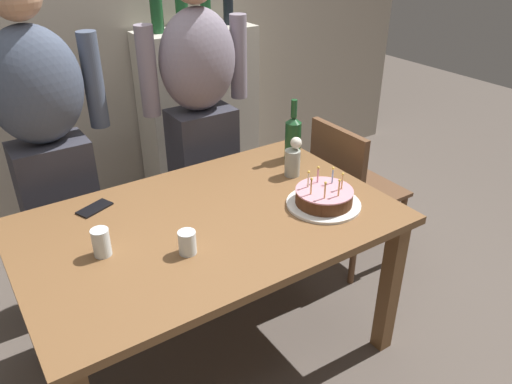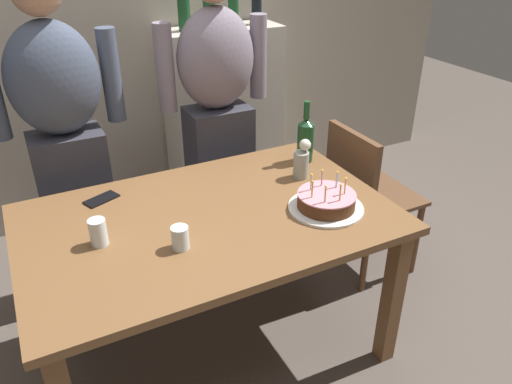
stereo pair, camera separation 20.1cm
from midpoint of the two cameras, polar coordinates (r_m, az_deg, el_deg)
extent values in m
plane|color=#564C44|center=(2.51, -6.99, -17.59)|extent=(10.00, 10.00, 0.00)
cube|color=#9E9384|center=(3.25, -21.87, 17.97)|extent=(5.20, 0.10, 2.60)
cube|color=brown|center=(2.05, -8.19, -3.55)|extent=(1.50, 0.96, 0.03)
cube|color=brown|center=(2.33, 12.64, -10.68)|extent=(0.07, 0.07, 0.70)
cube|color=brown|center=(2.47, -26.54, -10.92)|extent=(0.07, 0.07, 0.70)
cube|color=brown|center=(2.83, 0.93, -2.05)|extent=(0.07, 0.07, 0.70)
cylinder|color=white|center=(2.12, 5.05, -1.44)|extent=(0.32, 0.32, 0.01)
cylinder|color=#512D19|center=(2.10, 5.09, -0.63)|extent=(0.24, 0.24, 0.06)
cylinder|color=#D18E9E|center=(2.09, 5.13, 0.11)|extent=(0.24, 0.24, 0.01)
cylinder|color=beige|center=(2.09, 3.28, 1.28)|extent=(0.01, 0.01, 0.06)
sphere|color=#F9C64C|center=(2.07, 3.30, 2.22)|extent=(0.01, 0.01, 0.01)
cylinder|color=#EAB266|center=(2.03, 3.53, 0.46)|extent=(0.01, 0.01, 0.06)
sphere|color=#F9C64C|center=(2.01, 3.56, 1.42)|extent=(0.01, 0.01, 0.01)
cylinder|color=#EAB266|center=(2.01, 5.07, 0.00)|extent=(0.01, 0.01, 0.06)
sphere|color=#F9C64C|center=(1.99, 5.12, 0.97)|extent=(0.01, 0.01, 0.01)
cylinder|color=#EAB266|center=(2.03, 6.69, 0.26)|extent=(0.01, 0.01, 0.06)
sphere|color=#F9C64C|center=(2.01, 6.75, 1.23)|extent=(0.01, 0.01, 0.01)
cylinder|color=#EAB266|center=(2.08, 7.11, 1.04)|extent=(0.01, 0.01, 0.06)
sphere|color=#F9C64C|center=(2.07, 7.18, 1.98)|extent=(0.01, 0.01, 0.01)
cylinder|color=#93B7DB|center=(2.13, 6.10, 1.71)|extent=(0.01, 0.01, 0.06)
sphere|color=#F9C64C|center=(2.11, 6.15, 2.64)|extent=(0.01, 0.01, 0.01)
cylinder|color=pink|center=(2.13, 4.42, 1.82)|extent=(0.01, 0.01, 0.06)
sphere|color=#F9C64C|center=(2.11, 4.46, 2.75)|extent=(0.01, 0.01, 0.01)
cylinder|color=silver|center=(1.90, -20.20, -5.57)|extent=(0.06, 0.06, 0.11)
cylinder|color=silver|center=(1.83, -11.01, -5.79)|extent=(0.07, 0.07, 0.09)
cylinder|color=#194723|center=(2.49, 1.93, 5.82)|extent=(0.08, 0.08, 0.19)
cone|color=#194723|center=(2.45, 1.97, 8.20)|extent=(0.08, 0.08, 0.03)
cylinder|color=#194723|center=(2.43, 1.99, 9.48)|extent=(0.03, 0.03, 0.09)
cube|color=black|center=(2.22, -20.47, -1.83)|extent=(0.16, 0.12, 0.01)
cylinder|color=#999E93|center=(2.33, 1.73, 3.28)|extent=(0.07, 0.07, 0.13)
sphere|color=gold|center=(2.31, 2.12, 5.65)|extent=(0.05, 0.05, 0.05)
sphere|color=silver|center=(2.30, 2.12, 5.59)|extent=(0.05, 0.05, 0.05)
cube|color=#33333D|center=(2.69, -22.97, -3.84)|extent=(0.34, 0.23, 0.92)
ellipsoid|color=#424C60|center=(2.41, -26.28, 10.76)|extent=(0.41, 0.27, 0.52)
cylinder|color=#424C60|center=(2.49, -20.38, 11.81)|extent=(0.09, 0.09, 0.44)
cube|color=#33333D|center=(2.88, -7.86, 0.64)|extent=(0.34, 0.23, 0.92)
ellipsoid|color=slate|center=(2.62, -8.94, 14.64)|extent=(0.41, 0.27, 0.52)
cylinder|color=slate|center=(2.77, -4.17, 15.11)|extent=(0.09, 0.09, 0.44)
cylinder|color=slate|center=(2.56, -14.57, 13.13)|extent=(0.09, 0.09, 0.44)
cube|color=brown|center=(2.85, 9.77, 0.23)|extent=(0.42, 0.42, 0.02)
cube|color=brown|center=(2.64, 7.10, 3.14)|extent=(0.04, 0.40, 0.40)
cylinder|color=brown|center=(2.98, 14.28, -4.21)|extent=(0.04, 0.04, 0.45)
cylinder|color=brown|center=(3.19, 9.63, -1.32)|extent=(0.04, 0.04, 0.45)
cylinder|color=brown|center=(2.76, 9.11, -6.57)|extent=(0.04, 0.04, 0.45)
cylinder|color=brown|center=(2.98, 4.51, -3.28)|extent=(0.04, 0.04, 0.45)
cube|color=beige|center=(3.44, -8.08, 8.09)|extent=(0.76, 0.30, 1.21)
cylinder|color=#194723|center=(3.16, -13.17, 19.13)|extent=(0.07, 0.07, 0.21)
cylinder|color=#194723|center=(3.22, -10.40, 20.01)|extent=(0.08, 0.08, 0.26)
cylinder|color=#194723|center=(3.29, -7.66, 20.20)|extent=(0.07, 0.07, 0.24)
cylinder|color=black|center=(3.37, -5.03, 20.38)|extent=(0.06, 0.06, 0.22)
camera|label=1|loc=(0.10, -92.86, -1.59)|focal=34.97mm
camera|label=2|loc=(0.10, 87.14, 1.59)|focal=34.97mm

